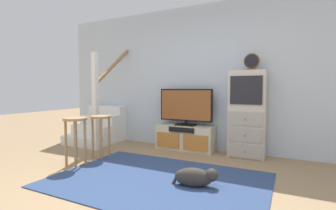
{
  "coord_description": "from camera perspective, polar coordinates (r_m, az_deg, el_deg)",
  "views": [
    {
      "loc": [
        1.44,
        -2.0,
        1.13
      ],
      "look_at": [
        -0.39,
        1.65,
        0.87
      ],
      "focal_mm": 26.14,
      "sensor_mm": 36.0,
      "label": 1
    }
  ],
  "objects": [
    {
      "name": "ground_plane",
      "position": [
        2.71,
        -8.97,
        -21.0
      ],
      "size": [
        20.0,
        20.0,
        0.0
      ],
      "primitive_type": "plane",
      "color": "#997A56"
    },
    {
      "name": "back_wall",
      "position": [
        4.69,
        8.74,
        6.32
      ],
      "size": [
        6.4,
        0.12,
        2.7
      ],
      "primitive_type": "cube",
      "color": "silver",
      "rests_on": "ground_plane"
    },
    {
      "name": "area_rug",
      "position": [
        3.18,
        -2.37,
        -17.05
      ],
      "size": [
        2.6,
        1.8,
        0.01
      ],
      "primitive_type": "cube",
      "color": "navy",
      "rests_on": "ground_plane"
    },
    {
      "name": "media_console",
      "position": [
        4.63,
        4.0,
        -7.59
      ],
      "size": [
        1.09,
        0.38,
        0.46
      ],
      "color": "beige",
      "rests_on": "ground_plane"
    },
    {
      "name": "television",
      "position": [
        4.57,
        4.15,
        -0.25
      ],
      "size": [
        1.03,
        0.22,
        0.68
      ],
      "color": "black",
      "rests_on": "media_console"
    },
    {
      "name": "side_cabinet",
      "position": [
        4.27,
        17.97,
        -2.04
      ],
      "size": [
        0.58,
        0.38,
        1.44
      ],
      "color": "beige",
      "rests_on": "ground_plane"
    },
    {
      "name": "desk_clock",
      "position": [
        4.25,
        18.93,
        9.5
      ],
      "size": [
        0.25,
        0.08,
        0.27
      ],
      "color": "#4C3823",
      "rests_on": "side_cabinet"
    },
    {
      "name": "staircase",
      "position": [
        5.64,
        -14.48,
        -4.2
      ],
      "size": [
        1.0,
        1.36,
        2.2
      ],
      "color": "white",
      "rests_on": "ground_plane"
    },
    {
      "name": "bar_stool_near",
      "position": [
        3.84,
        -20.8,
        -5.54
      ],
      "size": [
        0.34,
        0.34,
        0.72
      ],
      "color": "#A37A4C",
      "rests_on": "ground_plane"
    },
    {
      "name": "bar_stool_far",
      "position": [
        4.18,
        -15.39,
        -4.85
      ],
      "size": [
        0.34,
        0.34,
        0.7
      ],
      "color": "#A37A4C",
      "rests_on": "ground_plane"
    },
    {
      "name": "dog",
      "position": [
        2.96,
        6.5,
        -16.35
      ],
      "size": [
        0.54,
        0.29,
        0.23
      ],
      "color": "#332D28",
      "rests_on": "ground_plane"
    }
  ]
}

